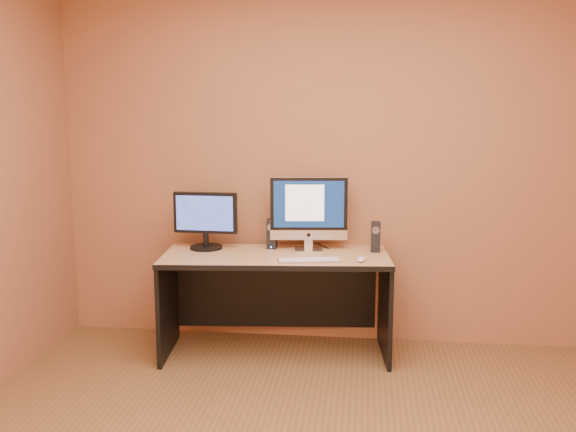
{
  "coord_description": "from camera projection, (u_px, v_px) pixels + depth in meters",
  "views": [
    {
      "loc": [
        0.19,
        -2.53,
        1.67
      ],
      "look_at": [
        -0.31,
        1.53,
        0.98
      ],
      "focal_mm": 40.0,
      "sensor_mm": 36.0,
      "label": 1
    }
  ],
  "objects": [
    {
      "name": "walls",
      "position": [
        318.0,
        202.0,
        2.56
      ],
      "size": [
        4.0,
        4.0,
        2.6
      ],
      "primitive_type": null,
      "color": "brown",
      "rests_on": "ground"
    },
    {
      "name": "desk",
      "position": [
        276.0,
        304.0,
        4.36
      ],
      "size": [
        1.57,
        0.8,
        0.7
      ],
      "primitive_type": null,
      "rotation": [
        0.0,
        0.0,
        0.09
      ],
      "color": "tan",
      "rests_on": "ground"
    },
    {
      "name": "imac",
      "position": [
        309.0,
        213.0,
        4.38
      ],
      "size": [
        0.56,
        0.26,
        0.52
      ],
      "primitive_type": null,
      "rotation": [
        0.0,
        0.0,
        0.11
      ],
      "color": "#B8B8BC",
      "rests_on": "desk"
    },
    {
      "name": "second_monitor",
      "position": [
        206.0,
        221.0,
        4.44
      ],
      "size": [
        0.46,
        0.24,
        0.4
      ],
      "primitive_type": null,
      "rotation": [
        0.0,
        0.0,
        -0.03
      ],
      "color": "black",
      "rests_on": "desk"
    },
    {
      "name": "speaker_left",
      "position": [
        272.0,
        234.0,
        4.47
      ],
      "size": [
        0.07,
        0.07,
        0.21
      ],
      "primitive_type": null,
      "rotation": [
        0.0,
        0.0,
        -0.04
      ],
      "color": "black",
      "rests_on": "desk"
    },
    {
      "name": "speaker_right",
      "position": [
        376.0,
        237.0,
        4.37
      ],
      "size": [
        0.07,
        0.07,
        0.21
      ],
      "primitive_type": null,
      "rotation": [
        0.0,
        0.0,
        -0.03
      ],
      "color": "black",
      "rests_on": "desk"
    },
    {
      "name": "keyboard",
      "position": [
        309.0,
        260.0,
        4.1
      ],
      "size": [
        0.42,
        0.19,
        0.02
      ],
      "primitive_type": "cube",
      "rotation": [
        0.0,
        0.0,
        0.22
      ],
      "color": "#B1B1B5",
      "rests_on": "desk"
    },
    {
      "name": "mouse",
      "position": [
        361.0,
        259.0,
        4.09
      ],
      "size": [
        0.06,
        0.1,
        0.03
      ],
      "primitive_type": "ellipsoid",
      "rotation": [
        0.0,
        0.0,
        -0.09
      ],
      "color": "silver",
      "rests_on": "desk"
    },
    {
      "name": "cable_a",
      "position": [
        322.0,
        246.0,
        4.56
      ],
      "size": [
        0.11,
        0.18,
        0.01
      ],
      "primitive_type": "cylinder",
      "rotation": [
        1.57,
        0.0,
        0.52
      ],
      "color": "black",
      "rests_on": "desk"
    },
    {
      "name": "cable_b",
      "position": [
        307.0,
        245.0,
        4.57
      ],
      "size": [
        0.07,
        0.16,
        0.01
      ],
      "primitive_type": "cylinder",
      "rotation": [
        1.57,
        0.0,
        -0.38
      ],
      "color": "black",
      "rests_on": "desk"
    }
  ]
}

